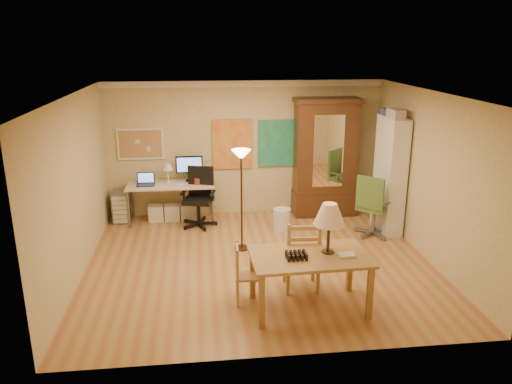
{
  "coord_description": "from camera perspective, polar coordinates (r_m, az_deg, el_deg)",
  "views": [
    {
      "loc": [
        -0.9,
        -7.33,
        3.48
      ],
      "look_at": [
        -0.02,
        0.3,
        1.11
      ],
      "focal_mm": 35.0,
      "sensor_mm": 36.0,
      "label": 1
    }
  ],
  "objects": [
    {
      "name": "torchiere_lamp",
      "position": [
        8.22,
        -1.69,
        2.5
      ],
      "size": [
        0.32,
        0.32,
        1.74
      ],
      "color": "#382216",
      "rests_on": "floor"
    },
    {
      "name": "floor",
      "position": [
        8.16,
        0.4,
        -8.07
      ],
      "size": [
        5.5,
        5.5,
        0.0
      ],
      "primitive_type": "plane",
      "color": "#A5653A",
      "rests_on": "ground"
    },
    {
      "name": "armoire",
      "position": [
        10.18,
        7.82,
        3.11
      ],
      "size": [
        1.29,
        0.61,
        2.38
      ],
      "color": "#3D1E10",
      "rests_on": "floor"
    },
    {
      "name": "art_panel_left",
      "position": [
        10.03,
        -2.73,
        5.47
      ],
      "size": [
        0.8,
        0.04,
        1.0
      ],
      "primitive_type": "cube",
      "color": "yellow",
      "rests_on": "floor"
    },
    {
      "name": "art_panel_right",
      "position": [
        10.12,
        2.38,
        5.59
      ],
      "size": [
        0.75,
        0.04,
        0.95
      ],
      "primitive_type": "cube",
      "color": "teal",
      "rests_on": "floor"
    },
    {
      "name": "dining_table",
      "position": [
        6.57,
        6.97,
        -5.9
      ],
      "size": [
        1.58,
        0.98,
        1.45
      ],
      "color": "#955830",
      "rests_on": "floor"
    },
    {
      "name": "ladder_chair_left",
      "position": [
        6.89,
        -1.05,
        -9.46
      ],
      "size": [
        0.39,
        0.41,
        0.84
      ],
      "color": "#A9804D",
      "rests_on": "floor"
    },
    {
      "name": "ladder_chair_back",
      "position": [
        7.19,
        5.25,
        -7.42
      ],
      "size": [
        0.51,
        0.49,
        1.06
      ],
      "color": "#A9804D",
      "rests_on": "floor"
    },
    {
      "name": "drawer_cart",
      "position": [
        10.17,
        -15.19,
        -1.62
      ],
      "size": [
        0.31,
        0.37,
        0.62
      ],
      "color": "slate",
      "rests_on": "floor"
    },
    {
      "name": "crown_molding",
      "position": [
        9.86,
        -1.34,
        12.28
      ],
      "size": [
        5.5,
        0.08,
        0.12
      ],
      "primitive_type": "cube",
      "color": "white",
      "rests_on": "floor"
    },
    {
      "name": "computer_desk",
      "position": [
        9.97,
        -9.45,
        -0.66
      ],
      "size": [
        1.69,
        0.74,
        1.28
      ],
      "color": "beige",
      "rests_on": "floor"
    },
    {
      "name": "wastebin",
      "position": [
        9.44,
        2.96,
        -3.14
      ],
      "size": [
        0.33,
        0.33,
        0.41
      ],
      "primitive_type": "cylinder",
      "color": "silver",
      "rests_on": "floor"
    },
    {
      "name": "office_chair_green",
      "position": [
        9.37,
        13.21,
        -3.08
      ],
      "size": [
        0.74,
        0.74,
        1.15
      ],
      "color": "slate",
      "rests_on": "floor"
    },
    {
      "name": "bookshelf",
      "position": [
        9.47,
        15.03,
        1.82
      ],
      "size": [
        0.32,
        0.86,
        2.15
      ],
      "color": "white",
      "rests_on": "floor"
    },
    {
      "name": "corkboard",
      "position": [
        10.06,
        -13.06,
        5.37
      ],
      "size": [
        0.9,
        0.04,
        0.62
      ],
      "primitive_type": "cube",
      "color": "tan",
      "rests_on": "floor"
    },
    {
      "name": "office_chair_black",
      "position": [
        9.67,
        -6.5,
        -2.12
      ],
      "size": [
        0.7,
        0.7,
        1.13
      ],
      "color": "black",
      "rests_on": "floor"
    }
  ]
}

